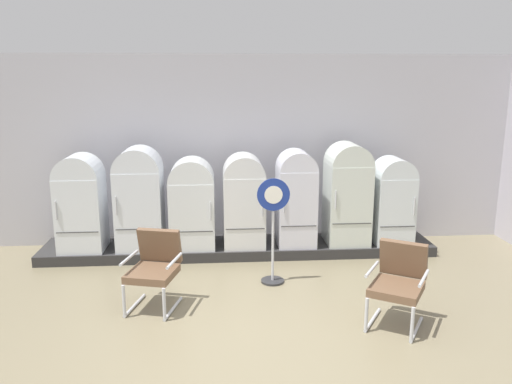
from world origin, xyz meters
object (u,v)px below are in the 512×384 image
at_px(refrigerator_6, 393,198).
at_px(armchair_right, 399,280).
at_px(sign_stand, 273,234).
at_px(refrigerator_0, 81,200).
at_px(armchair_left, 155,265).
at_px(refrigerator_5, 347,191).
at_px(refrigerator_4, 296,195).
at_px(refrigerator_1, 139,195).
at_px(refrigerator_3, 244,198).
at_px(refrigerator_2, 192,201).

bearing_deg(refrigerator_6, armchair_right, -106.92).
distance_m(armchair_right, sign_stand, 1.83).
height_order(refrigerator_0, sign_stand, refrigerator_0).
bearing_deg(armchair_left, refrigerator_5, 32.46).
height_order(refrigerator_4, sign_stand, refrigerator_4).
xyz_separation_m(refrigerator_0, sign_stand, (2.82, -1.16, -0.23)).
height_order(refrigerator_4, armchair_left, refrigerator_4).
height_order(refrigerator_1, sign_stand, refrigerator_1).
bearing_deg(refrigerator_5, refrigerator_6, -3.86).
relative_size(refrigerator_3, refrigerator_5, 0.90).
bearing_deg(armchair_left, refrigerator_3, 56.41).
distance_m(refrigerator_6, armchair_left, 3.98).
height_order(refrigerator_4, refrigerator_6, refrigerator_4).
height_order(refrigerator_5, armchair_right, refrigerator_5).
bearing_deg(armchair_left, armchair_right, -13.51).
bearing_deg(refrigerator_2, armchair_left, -102.20).
height_order(refrigerator_2, sign_stand, refrigerator_2).
bearing_deg(sign_stand, armchair_left, -158.10).
bearing_deg(refrigerator_1, refrigerator_3, 0.21).
bearing_deg(refrigerator_5, sign_stand, -137.76).
bearing_deg(armchair_right, refrigerator_1, 142.74).
xyz_separation_m(refrigerator_2, refrigerator_4, (1.62, 0.01, 0.07)).
xyz_separation_m(refrigerator_4, armchair_right, (0.81, -2.46, -0.43)).
distance_m(refrigerator_0, armchair_right, 4.80).
bearing_deg(refrigerator_6, refrigerator_3, 179.06).
xyz_separation_m(refrigerator_0, armchair_right, (4.11, -2.44, -0.41)).
height_order(refrigerator_3, refrigerator_6, refrigerator_3).
bearing_deg(refrigerator_5, refrigerator_2, -179.38).
xyz_separation_m(refrigerator_1, refrigerator_3, (1.61, 0.01, -0.07)).
height_order(refrigerator_1, refrigerator_4, refrigerator_1).
bearing_deg(refrigerator_0, refrigerator_3, 0.48).
bearing_deg(refrigerator_0, refrigerator_1, 0.98).
bearing_deg(armchair_right, refrigerator_5, 89.67).
height_order(refrigerator_5, sign_stand, refrigerator_5).
bearing_deg(armchair_left, refrigerator_1, 103.22).
bearing_deg(refrigerator_1, refrigerator_5, 0.28).
relative_size(refrigerator_2, refrigerator_6, 1.02).
bearing_deg(refrigerator_3, refrigerator_4, -0.69).
relative_size(refrigerator_6, sign_stand, 0.94).
height_order(refrigerator_5, armchair_left, refrigerator_5).
xyz_separation_m(refrigerator_0, refrigerator_5, (4.13, 0.03, 0.07)).
bearing_deg(sign_stand, refrigerator_4, 67.34).
xyz_separation_m(refrigerator_4, refrigerator_6, (1.54, -0.03, -0.07)).
height_order(refrigerator_1, armchair_right, refrigerator_1).
distance_m(refrigerator_4, armchair_right, 2.62).
distance_m(refrigerator_3, refrigerator_5, 1.64).
bearing_deg(refrigerator_1, refrigerator_0, -179.02).
xyz_separation_m(refrigerator_2, sign_stand, (1.14, -1.16, -0.18)).
distance_m(refrigerator_2, refrigerator_3, 0.81).
height_order(refrigerator_3, armchair_right, refrigerator_3).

